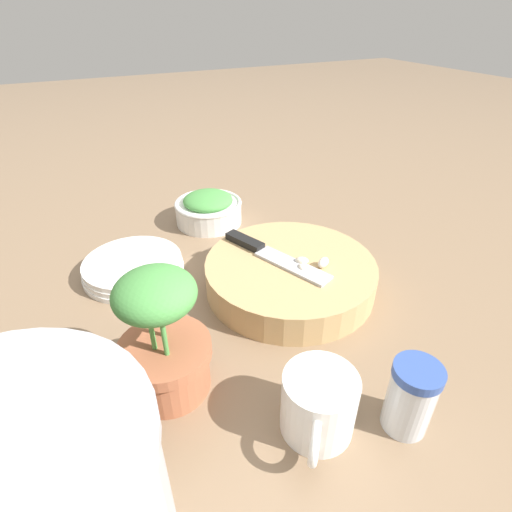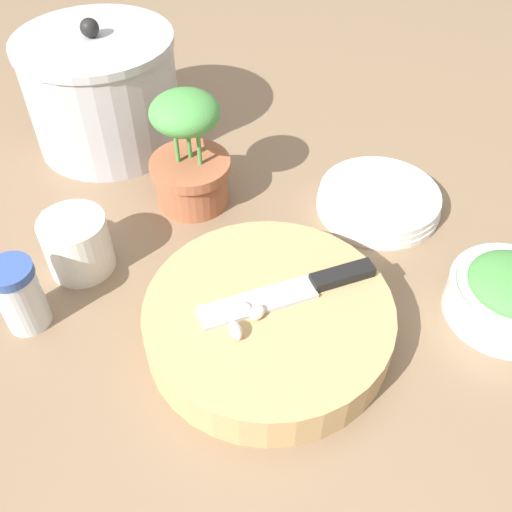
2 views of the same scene
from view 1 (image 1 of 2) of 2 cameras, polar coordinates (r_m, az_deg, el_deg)
ground_plane at (r=0.67m, az=-1.58°, el=-7.13°), size 5.00×5.00×0.00m
cutting_board at (r=0.70m, az=4.87°, el=-2.68°), size 0.29×0.29×0.05m
chef_knife at (r=0.69m, az=1.78°, el=0.40°), size 0.21×0.11×0.01m
garlic_cloves at (r=0.67m, az=7.97°, el=-0.86°), size 0.05×0.06×0.02m
herb_bowl at (r=0.91m, az=-6.80°, el=6.74°), size 0.15×0.15×0.07m
spice_jar at (r=0.51m, az=21.23°, el=-18.29°), size 0.06×0.06×0.10m
coffee_mug at (r=0.49m, az=8.90°, el=-20.28°), size 0.10×0.09×0.08m
plate_stack at (r=0.77m, az=-17.11°, el=-1.52°), size 0.18×0.18×0.03m
potted_herb at (r=0.51m, az=-13.13°, el=-11.90°), size 0.12×0.12×0.18m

